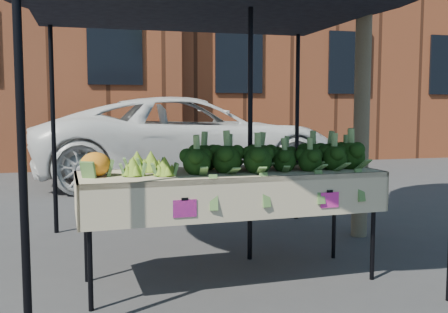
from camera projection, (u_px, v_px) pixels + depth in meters
ground at (237, 284)px, 4.15m from camera, size 90.00×90.00×0.00m
table at (230, 226)px, 4.21m from camera, size 2.43×0.90×0.90m
canopy at (211, 112)px, 4.70m from camera, size 3.16×3.16×2.74m
broccoli_heap at (275, 152)px, 4.27m from camera, size 1.62×0.59×0.28m
romanesco_cluster at (146, 159)px, 4.02m from camera, size 0.45×0.59×0.22m
cauliflower_pair at (95, 163)px, 3.84m from camera, size 0.22×0.22×0.20m
vehicle at (189, 28)px, 9.68m from camera, size 1.60×2.66×5.76m
street_tree at (364, 7)px, 5.48m from camera, size 2.50×2.50×4.94m
building_right at (333, 23)px, 17.56m from camera, size 12.00×8.00×8.50m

